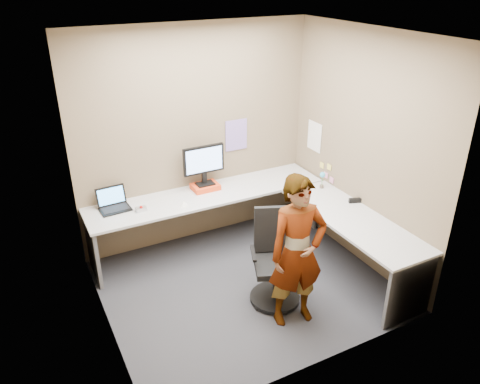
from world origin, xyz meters
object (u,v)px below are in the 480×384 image
monitor (204,162)px  office_chair (275,265)px  person (297,252)px  desk (263,216)px

monitor → office_chair: monitor is taller
monitor → office_chair: size_ratio=0.52×
monitor → person: 1.85m
desk → person: person is taller
office_chair → person: (0.01, -0.37, 0.38)m
desk → person: (-0.24, -1.07, 0.20)m
person → office_chair: bearing=99.6°
desk → person: 1.12m
desk → person: bearing=-102.7°
person → desk: bearing=85.8°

